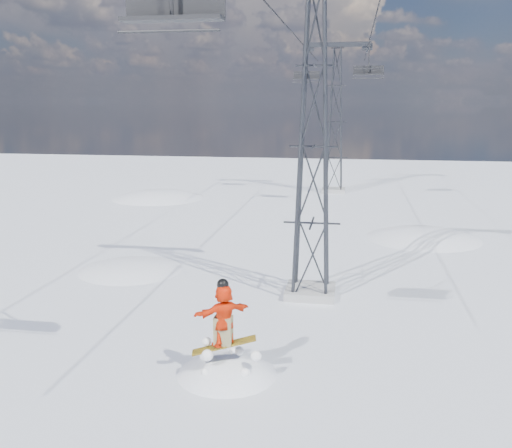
% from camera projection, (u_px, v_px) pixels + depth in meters
% --- Properties ---
extents(ground, '(120.00, 120.00, 0.00)m').
position_uv_depth(ground, '(252.00, 403.00, 13.58)').
color(ground, white).
rests_on(ground, ground).
extents(snow_terrain, '(39.00, 37.00, 22.00)m').
position_uv_depth(snow_terrain, '(236.00, 364.00, 36.85)').
color(snow_terrain, white).
rests_on(snow_terrain, ground).
extents(lift_tower_near, '(5.20, 1.80, 11.43)m').
position_uv_depth(lift_tower_near, '(313.00, 147.00, 20.01)').
color(lift_tower_near, '#999999').
rests_on(lift_tower_near, ground).
extents(lift_tower_far, '(5.20, 1.80, 11.43)m').
position_uv_depth(lift_tower_far, '(335.00, 122.00, 44.12)').
color(lift_tower_far, '#999999').
rests_on(lift_tower_far, ground).
extents(haul_cables, '(4.46, 51.00, 0.06)m').
position_uv_depth(haul_cables, '(330.00, 28.00, 29.97)').
color(haul_cables, black).
rests_on(haul_cables, ground).
extents(snowboarder_jump, '(4.40, 4.40, 6.66)m').
position_uv_depth(snowboarder_jump, '(228.00, 430.00, 15.40)').
color(snowboarder_jump, white).
rests_on(snowboarder_jump, ground).
extents(lift_chair_near, '(2.03, 0.58, 2.52)m').
position_uv_depth(lift_chair_near, '(173.00, 8.00, 11.09)').
color(lift_chair_near, black).
rests_on(lift_chair_near, ground).
extents(lift_chair_mid, '(1.93, 0.55, 2.39)m').
position_uv_depth(lift_chair_mid, '(369.00, 71.00, 36.02)').
color(lift_chair_mid, black).
rests_on(lift_chair_mid, ground).
extents(lift_chair_far, '(1.96, 0.56, 2.43)m').
position_uv_depth(lift_chair_far, '(306.00, 76.00, 42.37)').
color(lift_chair_far, black).
rests_on(lift_chair_far, ground).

